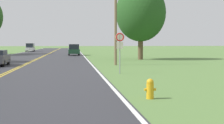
{
  "coord_description": "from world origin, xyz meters",
  "views": [
    {
      "loc": [
        4.42,
        -2.26,
        2.05
      ],
      "look_at": [
        6.31,
        12.56,
        1.13
      ],
      "focal_mm": 50.0,
      "sensor_mm": 36.0,
      "label": 1
    }
  ],
  "objects_px": {
    "tree_left_verge": "(141,13)",
    "car_dark_green_van_approaching": "(74,50)",
    "car_white_van_mid_near": "(30,47)",
    "fire_hydrant": "(150,89)",
    "traffic_sign": "(120,43)"
  },
  "relations": [
    {
      "from": "car_dark_green_van_approaching",
      "to": "car_white_van_mid_near",
      "type": "relative_size",
      "value": 0.94
    },
    {
      "from": "tree_left_verge",
      "to": "car_dark_green_van_approaching",
      "type": "height_order",
      "value": "tree_left_verge"
    },
    {
      "from": "tree_left_verge",
      "to": "car_dark_green_van_approaching",
      "type": "xyz_separation_m",
      "value": [
        -8.08,
        14.11,
        -4.76
      ]
    },
    {
      "from": "tree_left_verge",
      "to": "fire_hydrant",
      "type": "bearing_deg",
      "value": -101.77
    },
    {
      "from": "tree_left_verge",
      "to": "car_white_van_mid_near",
      "type": "xyz_separation_m",
      "value": [
        -18.18,
        37.98,
        -4.72
      ]
    },
    {
      "from": "car_dark_green_van_approaching",
      "to": "car_white_van_mid_near",
      "type": "bearing_deg",
      "value": -158.36
    },
    {
      "from": "tree_left_verge",
      "to": "car_white_van_mid_near",
      "type": "height_order",
      "value": "tree_left_verge"
    },
    {
      "from": "car_dark_green_van_approaching",
      "to": "tree_left_verge",
      "type": "bearing_deg",
      "value": 28.49
    },
    {
      "from": "traffic_sign",
      "to": "tree_left_verge",
      "type": "height_order",
      "value": "tree_left_verge"
    },
    {
      "from": "fire_hydrant",
      "to": "traffic_sign",
      "type": "xyz_separation_m",
      "value": [
        0.32,
        9.37,
        1.69
      ]
    },
    {
      "from": "fire_hydrant",
      "to": "car_dark_green_van_approaching",
      "type": "bearing_deg",
      "value": 93.59
    },
    {
      "from": "fire_hydrant",
      "to": "car_dark_green_van_approaching",
      "type": "height_order",
      "value": "car_dark_green_van_approaching"
    },
    {
      "from": "fire_hydrant",
      "to": "traffic_sign",
      "type": "relative_size",
      "value": 0.27
    },
    {
      "from": "tree_left_verge",
      "to": "traffic_sign",
      "type": "bearing_deg",
      "value": -106.88
    },
    {
      "from": "tree_left_verge",
      "to": "car_dark_green_van_approaching",
      "type": "distance_m",
      "value": 16.95
    }
  ]
}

